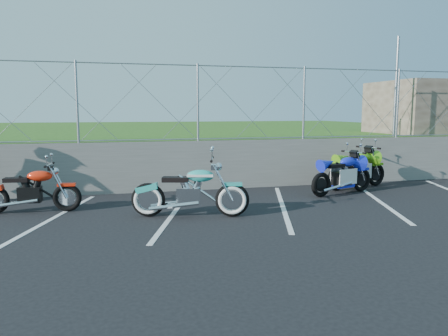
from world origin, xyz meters
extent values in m
plane|color=black|center=(0.00, 0.00, 0.00)|extent=(90.00, 90.00, 0.00)
cube|color=#61615D|center=(0.00, 3.50, 0.65)|extent=(30.00, 0.22, 1.30)
cube|color=#285216|center=(0.00, 13.50, 0.65)|extent=(30.00, 20.00, 1.30)
cube|color=brown|center=(10.50, 5.50, 2.20)|extent=(5.00, 3.00, 1.80)
cylinder|color=gray|center=(0.00, 3.50, 3.25)|extent=(28.00, 0.03, 0.03)
cylinder|color=gray|center=(0.00, 3.50, 1.35)|extent=(28.00, 0.03, 0.03)
cylinder|color=gray|center=(7.20, 3.90, 2.80)|extent=(0.08, 0.08, 3.00)
cube|color=silver|center=(-2.40, 1.00, 0.00)|extent=(1.49, 4.31, 0.01)
cube|color=silver|center=(0.00, 1.00, 0.00)|extent=(1.49, 4.31, 0.01)
cube|color=silver|center=(2.40, 1.00, 0.00)|extent=(1.49, 4.31, 0.01)
cube|color=silver|center=(4.80, 1.00, 0.00)|extent=(1.49, 4.31, 0.01)
torus|color=black|center=(-0.55, 0.78, 0.34)|extent=(0.68, 0.28, 0.68)
torus|color=black|center=(1.06, 0.35, 0.34)|extent=(0.68, 0.28, 0.68)
cube|color=silver|center=(0.24, 0.57, 0.41)|extent=(0.53, 0.40, 0.35)
ellipsoid|color=teal|center=(0.46, 0.51, 0.82)|extent=(0.59, 0.38, 0.24)
cube|color=black|center=(-0.02, 0.64, 0.75)|extent=(0.56, 0.37, 0.09)
cube|color=teal|center=(1.06, 0.35, 0.66)|extent=(0.42, 0.25, 0.06)
cylinder|color=silver|center=(0.68, 0.45, 1.15)|extent=(0.22, 0.72, 0.03)
torus|color=black|center=(-2.15, 1.65, 0.29)|extent=(0.60, 0.17, 0.59)
cube|color=black|center=(-2.87, 1.72, 0.38)|extent=(0.46, 0.31, 0.32)
ellipsoid|color=red|center=(-2.67, 1.70, 0.76)|extent=(0.52, 0.28, 0.22)
cube|color=black|center=(-3.12, 1.75, 0.69)|extent=(0.50, 0.28, 0.09)
cube|color=red|center=(-2.15, 1.65, 0.57)|extent=(0.37, 0.18, 0.06)
cylinder|color=silver|center=(-2.47, 1.68, 0.99)|extent=(0.10, 0.68, 0.03)
torus|color=black|center=(4.47, 2.39, 0.32)|extent=(0.64, 0.29, 0.63)
torus|color=black|center=(5.91, 2.81, 0.32)|extent=(0.64, 0.29, 0.63)
cube|color=black|center=(5.17, 2.59, 0.42)|extent=(0.55, 0.42, 0.36)
ellipsoid|color=#5DB016|center=(5.40, 2.66, 0.85)|extent=(0.61, 0.40, 0.25)
cube|color=black|center=(4.91, 2.52, 0.77)|extent=(0.58, 0.39, 0.10)
cube|color=#5DB016|center=(5.91, 2.81, 0.61)|extent=(0.43, 0.26, 0.06)
cylinder|color=silver|center=(5.57, 2.71, 1.09)|extent=(0.24, 0.74, 0.03)
torus|color=black|center=(3.69, 1.72, 0.30)|extent=(0.61, 0.29, 0.61)
torus|color=black|center=(5.06, 2.15, 0.30)|extent=(0.61, 0.29, 0.61)
cube|color=black|center=(4.35, 1.93, 0.40)|extent=(0.53, 0.41, 0.34)
ellipsoid|color=#1627D6|center=(4.57, 2.00, 0.81)|extent=(0.58, 0.40, 0.23)
cube|color=black|center=(4.10, 1.85, 0.74)|extent=(0.56, 0.38, 0.09)
cube|color=#1627D6|center=(5.06, 2.15, 0.59)|extent=(0.41, 0.26, 0.06)
cylinder|color=silver|center=(4.73, 2.05, 1.04)|extent=(0.25, 0.70, 0.03)
camera|label=1|loc=(-1.20, -7.81, 2.10)|focal=35.00mm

